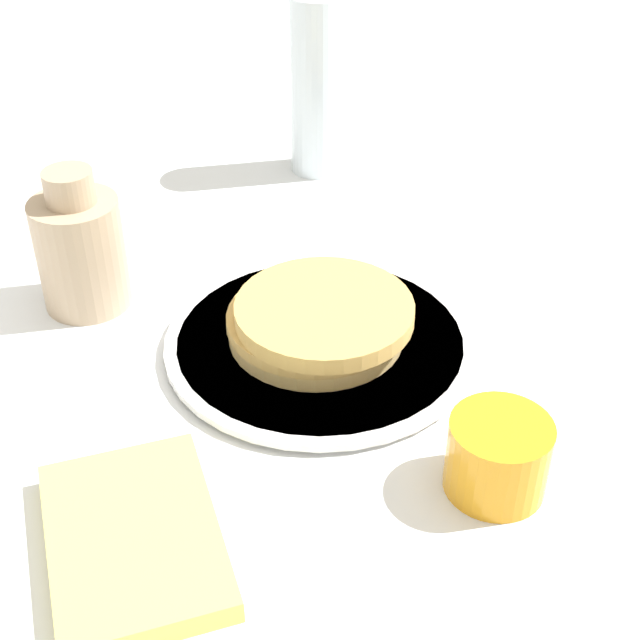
{
  "coord_description": "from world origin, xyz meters",
  "views": [
    {
      "loc": [
        -0.68,
        -0.11,
        0.52
      ],
      "look_at": [
        -0.01,
        0.02,
        0.03
      ],
      "focal_mm": 50.0,
      "sensor_mm": 36.0,
      "label": 1
    }
  ],
  "objects_px": {
    "juice_glass": "(498,456)",
    "water_bottle_mid": "(317,85)",
    "pancake_stack": "(319,320)",
    "plate": "(320,342)",
    "cream_jug": "(80,249)"
  },
  "relations": [
    {
      "from": "pancake_stack",
      "to": "cream_jug",
      "type": "bearing_deg",
      "value": 82.53
    },
    {
      "from": "juice_glass",
      "to": "cream_jug",
      "type": "height_order",
      "value": "cream_jug"
    },
    {
      "from": "cream_jug",
      "to": "water_bottle_mid",
      "type": "relative_size",
      "value": 0.62
    },
    {
      "from": "juice_glass",
      "to": "plate",
      "type": "bearing_deg",
      "value": 49.07
    },
    {
      "from": "plate",
      "to": "pancake_stack",
      "type": "bearing_deg",
      "value": 166.05
    },
    {
      "from": "pancake_stack",
      "to": "juice_glass",
      "type": "distance_m",
      "value": 0.22
    },
    {
      "from": "pancake_stack",
      "to": "juice_glass",
      "type": "relative_size",
      "value": 2.18
    },
    {
      "from": "juice_glass",
      "to": "cream_jug",
      "type": "xyz_separation_m",
      "value": [
        0.18,
        0.42,
        0.03
      ]
    },
    {
      "from": "cream_jug",
      "to": "water_bottle_mid",
      "type": "distance_m",
      "value": 0.39
    },
    {
      "from": "pancake_stack",
      "to": "juice_glass",
      "type": "height_order",
      "value": "juice_glass"
    },
    {
      "from": "plate",
      "to": "juice_glass",
      "type": "xyz_separation_m",
      "value": [
        -0.15,
        -0.17,
        0.02
      ]
    },
    {
      "from": "juice_glass",
      "to": "water_bottle_mid",
      "type": "height_order",
      "value": "water_bottle_mid"
    },
    {
      "from": "juice_glass",
      "to": "cream_jug",
      "type": "distance_m",
      "value": 0.45
    },
    {
      "from": "plate",
      "to": "water_bottle_mid",
      "type": "bearing_deg",
      "value": 11.94
    },
    {
      "from": "plate",
      "to": "water_bottle_mid",
      "type": "distance_m",
      "value": 0.4
    }
  ]
}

